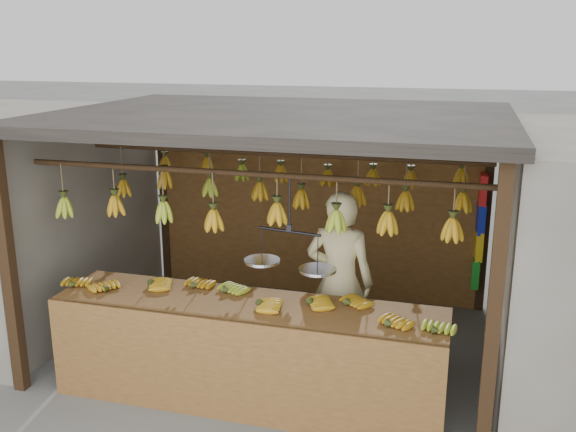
% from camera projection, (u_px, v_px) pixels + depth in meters
% --- Properties ---
extents(ground, '(80.00, 80.00, 0.00)m').
position_uv_depth(ground, '(280.00, 343.00, 6.70)').
color(ground, '#5B5B57').
extents(stall, '(4.30, 3.30, 2.40)m').
position_uv_depth(stall, '(289.00, 151.00, 6.49)').
color(stall, black).
rests_on(stall, ground).
extents(counter, '(3.42, 0.77, 0.96)m').
position_uv_depth(counter, '(243.00, 330.00, 5.37)').
color(counter, brown).
rests_on(counter, ground).
extents(hanging_bananas, '(3.63, 2.24, 0.39)m').
position_uv_depth(hanging_bananas, '(279.00, 192.00, 6.29)').
color(hanging_bananas, '#92A523').
rests_on(hanging_bananas, ground).
extents(balance_scale, '(0.81, 0.39, 0.78)m').
position_uv_depth(balance_scale, '(289.00, 261.00, 5.34)').
color(balance_scale, black).
rests_on(balance_scale, ground).
extents(vendor, '(0.65, 0.44, 1.75)m').
position_uv_depth(vendor, '(340.00, 282.00, 5.98)').
color(vendor, beige).
rests_on(vendor, ground).
extents(bag_bundles, '(0.08, 0.26, 1.31)m').
position_uv_depth(bag_bundles, '(480.00, 231.00, 7.19)').
color(bag_bundles, red).
rests_on(bag_bundles, ground).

